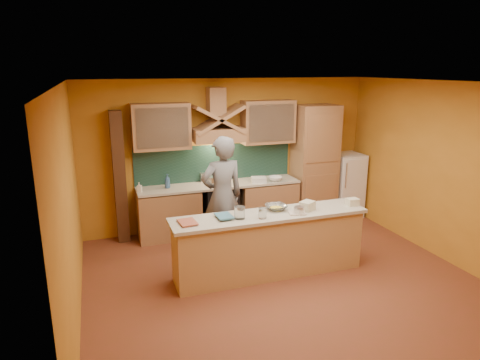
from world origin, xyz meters
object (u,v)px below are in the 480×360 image
object	(u,v)px
stove	(220,208)
fridge	(346,185)
kitchen_scale	(299,211)
mixing_bowl	(276,207)
person	(222,196)

from	to	relation	value
stove	fridge	distance (m)	2.71
kitchen_scale	mixing_bowl	world-z (taller)	kitchen_scale
fridge	person	xyz separation A→B (m)	(-2.94, -0.98, 0.33)
person	kitchen_scale	bearing A→B (deg)	120.31
stove	mixing_bowl	size ratio (longest dim) A/B	2.88
fridge	mixing_bowl	bearing A→B (deg)	-142.92
person	fridge	bearing A→B (deg)	-168.77
mixing_bowl	stove	bearing A→B (deg)	101.42
person	mixing_bowl	size ratio (longest dim) A/B	6.29
stove	fridge	bearing A→B (deg)	0.00
person	mixing_bowl	distance (m)	0.99
stove	kitchen_scale	xyz separation A→B (m)	(0.59, -2.06, 0.54)
stove	person	distance (m)	1.14
kitchen_scale	fridge	bearing A→B (deg)	23.74
fridge	kitchen_scale	bearing A→B (deg)	-135.74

